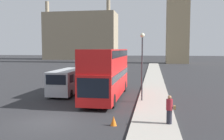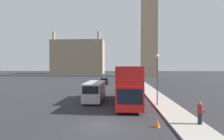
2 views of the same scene
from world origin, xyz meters
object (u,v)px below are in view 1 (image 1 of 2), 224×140
red_double_decker_bus (107,71)px  white_van (68,81)px  street_lamp (142,56)px  parked_sedan (103,69)px  pedestrian (169,110)px

red_double_decker_bus → white_van: 4.45m
white_van → street_lamp: (7.26, -2.49, 2.51)m
white_van → street_lamp: 8.08m
street_lamp → parked_sedan: street_lamp is taller
pedestrian → parked_sedan: size_ratio=0.38×
pedestrian → white_van: bearing=136.2°
parked_sedan → pedestrian: bearing=-71.4°
white_van → pedestrian: size_ratio=3.74×
red_double_decker_bus → street_lamp: size_ratio=1.90×
red_double_decker_bus → parked_sedan: (-4.96, 22.21, -1.71)m
red_double_decker_bus → white_van: (-4.11, 1.27, -1.14)m
pedestrian → street_lamp: 7.07m
red_double_decker_bus → street_lamp: street_lamp is taller
red_double_decker_bus → street_lamp: bearing=-21.1°
white_van → pedestrian: (9.10, -8.72, -0.31)m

